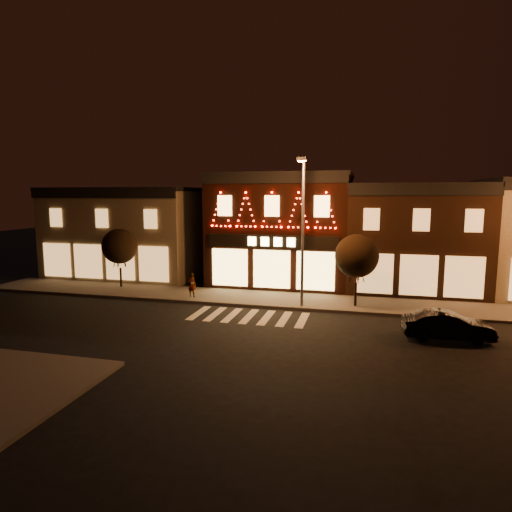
% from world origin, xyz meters
% --- Properties ---
extents(ground, '(120.00, 120.00, 0.00)m').
position_xyz_m(ground, '(0.00, 0.00, 0.00)').
color(ground, black).
rests_on(ground, ground).
extents(sidewalk_far, '(44.00, 4.00, 0.15)m').
position_xyz_m(sidewalk_far, '(2.00, 8.00, 0.07)').
color(sidewalk_far, '#47423D').
rests_on(sidewalk_far, ground).
extents(building_left, '(12.20, 8.28, 7.30)m').
position_xyz_m(building_left, '(-13.00, 13.99, 3.66)').
color(building_left, '#6C624D').
rests_on(building_left, ground).
extents(building_pulp, '(10.20, 8.34, 8.30)m').
position_xyz_m(building_pulp, '(0.00, 13.98, 4.16)').
color(building_pulp, black).
rests_on(building_pulp, ground).
extents(building_right_a, '(9.20, 8.28, 7.50)m').
position_xyz_m(building_right_a, '(9.50, 13.99, 3.76)').
color(building_right_a, '#331D12').
rests_on(building_right_a, ground).
extents(streetlamp_mid, '(0.56, 1.99, 8.67)m').
position_xyz_m(streetlamp_mid, '(2.60, 6.34, 5.24)').
color(streetlamp_mid, '#59595E').
rests_on(streetlamp_mid, sidewalk_far).
extents(tree_left, '(2.51, 2.51, 4.20)m').
position_xyz_m(tree_left, '(-10.90, 8.79, 3.09)').
color(tree_left, black).
rests_on(tree_left, sidewalk_far).
extents(tree_right, '(2.57, 2.57, 4.30)m').
position_xyz_m(tree_right, '(5.71, 7.30, 3.16)').
color(tree_right, black).
rests_on(tree_right, sidewalk_far).
extents(dark_sedan, '(4.12, 1.67, 1.33)m').
position_xyz_m(dark_sedan, '(10.05, 2.56, 0.66)').
color(dark_sedan, black).
rests_on(dark_sedan, ground).
extents(pedestrian, '(0.62, 0.44, 1.58)m').
position_xyz_m(pedestrian, '(-4.68, 7.07, 0.94)').
color(pedestrian, gray).
rests_on(pedestrian, sidewalk_far).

